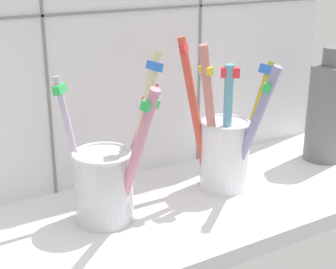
# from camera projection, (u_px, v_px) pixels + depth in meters

# --- Properties ---
(counter_slab) EXTENTS (0.64, 0.22, 0.02)m
(counter_slab) POSITION_uv_depth(u_px,v_px,m) (175.00, 214.00, 0.61)
(counter_slab) COLOR silver
(counter_slab) RESTS_ON ground
(tile_wall_back) EXTENTS (0.64, 0.02, 0.45)m
(tile_wall_back) POSITION_uv_depth(u_px,v_px,m) (124.00, 19.00, 0.64)
(tile_wall_back) COLOR white
(tile_wall_back) RESTS_ON ground
(toothbrush_cup_left) EXTENTS (0.12, 0.11, 0.19)m
(toothbrush_cup_left) POSITION_uv_depth(u_px,v_px,m) (107.00, 178.00, 0.57)
(toothbrush_cup_left) COLOR silver
(toothbrush_cup_left) RESTS_ON counter_slab
(toothbrush_cup_right) EXTENTS (0.13, 0.11, 0.19)m
(toothbrush_cup_right) POSITION_uv_depth(u_px,v_px,m) (225.00, 145.00, 0.64)
(toothbrush_cup_right) COLOR white
(toothbrush_cup_right) RESTS_ON counter_slab
(ceramic_vase) EXTENTS (0.05, 0.05, 0.16)m
(ceramic_vase) POSITION_uv_depth(u_px,v_px,m) (327.00, 111.00, 0.73)
(ceramic_vase) COLOR slate
(ceramic_vase) RESTS_ON counter_slab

